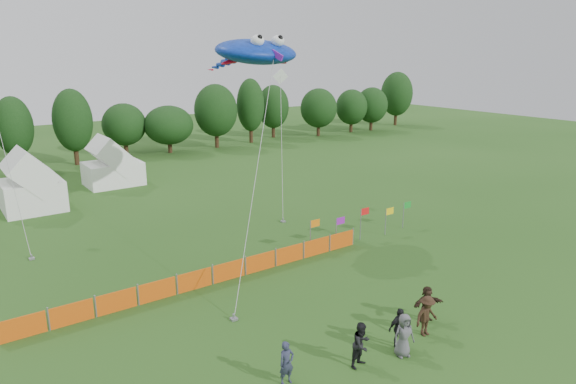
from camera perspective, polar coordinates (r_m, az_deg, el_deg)
ground at (r=22.87m, az=9.14°, el=-16.00°), size 160.00×160.00×0.00m
treeline at (r=61.11m, az=-20.61°, el=7.16°), size 104.57×8.78×8.36m
tent_left at (r=43.86m, az=-26.64°, el=0.64°), size 4.34×4.34×3.83m
tent_right at (r=49.53m, az=-18.91°, el=2.74°), size 4.89×3.91×3.45m
barrier_fence at (r=27.49m, az=-8.45°, el=-9.16°), size 19.90×0.06×1.00m
flag_row at (r=33.46m, az=8.25°, el=-3.14°), size 8.73×0.48×2.10m
spectator_a at (r=19.73m, az=-0.16°, el=-18.47°), size 0.63×0.43×1.68m
spectator_b at (r=20.81m, az=8.18°, el=-16.42°), size 1.00×0.85×1.83m
spectator_c at (r=23.31m, az=15.14°, el=-13.15°), size 1.21×0.75×1.82m
spectator_d at (r=22.24m, az=12.22°, el=-14.54°), size 1.07×0.56×1.74m
spectator_e at (r=21.70m, az=12.74°, el=-15.26°), size 1.01×0.80×1.81m
spectator_f at (r=24.49m, az=15.15°, el=-11.89°), size 1.62×0.85×1.66m
stingray_kite at (r=33.94m, az=-3.85°, el=15.23°), size 11.26×17.92×12.89m
small_kite_white at (r=40.97m, az=-0.77°, el=8.97°), size 5.13×6.82×10.54m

